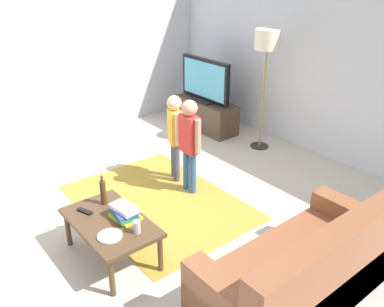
{
  "coord_description": "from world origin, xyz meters",
  "views": [
    {
      "loc": [
        3.22,
        -2.0,
        2.59
      ],
      "look_at": [
        0.0,
        0.6,
        0.65
      ],
      "focal_mm": 37.85,
      "sensor_mm": 36.0,
      "label": 1
    }
  ],
  "objects_px": {
    "child_near_tv": "(175,131)",
    "tv_remote": "(85,211)",
    "bottle": "(103,192)",
    "tv": "(205,81)",
    "coffee_table": "(110,225)",
    "child_center": "(190,138)",
    "plate": "(110,236)",
    "floor_lamp": "(267,46)",
    "soda_can": "(137,227)",
    "tv_stand": "(206,115)",
    "couch": "(305,276)",
    "book_stack": "(124,212)"
  },
  "relations": [
    {
      "from": "soda_can",
      "to": "child_center",
      "type": "bearing_deg",
      "value": 123.73
    },
    {
      "from": "tv",
      "to": "tv_stand",
      "type": "bearing_deg",
      "value": 90.0
    },
    {
      "from": "book_stack",
      "to": "soda_can",
      "type": "relative_size",
      "value": 2.52
    },
    {
      "from": "child_center",
      "to": "tv",
      "type": "bearing_deg",
      "value": 134.48
    },
    {
      "from": "child_near_tv",
      "to": "coffee_table",
      "type": "xyz_separation_m",
      "value": [
        0.89,
        -1.42,
        -0.32
      ]
    },
    {
      "from": "couch",
      "to": "coffee_table",
      "type": "height_order",
      "value": "couch"
    },
    {
      "from": "soda_can",
      "to": "floor_lamp",
      "type": "bearing_deg",
      "value": 112.38
    },
    {
      "from": "floor_lamp",
      "to": "plate",
      "type": "relative_size",
      "value": 8.09
    },
    {
      "from": "couch",
      "to": "book_stack",
      "type": "bearing_deg",
      "value": -150.93
    },
    {
      "from": "child_near_tv",
      "to": "child_center",
      "type": "relative_size",
      "value": 0.97
    },
    {
      "from": "child_near_tv",
      "to": "child_center",
      "type": "bearing_deg",
      "value": -7.25
    },
    {
      "from": "floor_lamp",
      "to": "child_center",
      "type": "xyz_separation_m",
      "value": [
        0.37,
        -1.69,
        -0.83
      ]
    },
    {
      "from": "floor_lamp",
      "to": "child_near_tv",
      "type": "xyz_separation_m",
      "value": [
        0.01,
        -1.64,
        -0.86
      ]
    },
    {
      "from": "bottle",
      "to": "couch",
      "type": "bearing_deg",
      "value": 24.88
    },
    {
      "from": "child_center",
      "to": "plate",
      "type": "distance_m",
      "value": 1.7
    },
    {
      "from": "tv",
      "to": "couch",
      "type": "relative_size",
      "value": 0.61
    },
    {
      "from": "soda_can",
      "to": "plate",
      "type": "xyz_separation_m",
      "value": [
        -0.1,
        -0.22,
        -0.05
      ]
    },
    {
      "from": "bottle",
      "to": "tv",
      "type": "bearing_deg",
      "value": 121.64
    },
    {
      "from": "bottle",
      "to": "soda_can",
      "type": "height_order",
      "value": "bottle"
    },
    {
      "from": "child_near_tv",
      "to": "coffee_table",
      "type": "height_order",
      "value": "child_near_tv"
    },
    {
      "from": "couch",
      "to": "tv_remote",
      "type": "distance_m",
      "value": 2.1
    },
    {
      "from": "floor_lamp",
      "to": "coffee_table",
      "type": "distance_m",
      "value": 3.4
    },
    {
      "from": "tv_stand",
      "to": "couch",
      "type": "height_order",
      "value": "couch"
    },
    {
      "from": "couch",
      "to": "child_near_tv",
      "type": "height_order",
      "value": "child_near_tv"
    },
    {
      "from": "tv",
      "to": "tv_remote",
      "type": "distance_m",
      "value": 3.5
    },
    {
      "from": "plate",
      "to": "coffee_table",
      "type": "bearing_deg",
      "value": 151.42
    },
    {
      "from": "couch",
      "to": "floor_lamp",
      "type": "relative_size",
      "value": 1.01
    },
    {
      "from": "child_center",
      "to": "plate",
      "type": "bearing_deg",
      "value": -63.31
    },
    {
      "from": "child_center",
      "to": "soda_can",
      "type": "relative_size",
      "value": 9.88
    },
    {
      "from": "tv_stand",
      "to": "child_center",
      "type": "relative_size",
      "value": 1.01
    },
    {
      "from": "tv_remote",
      "to": "soda_can",
      "type": "relative_size",
      "value": 1.42
    },
    {
      "from": "couch",
      "to": "bottle",
      "type": "bearing_deg",
      "value": -155.12
    },
    {
      "from": "tv_stand",
      "to": "child_near_tv",
      "type": "xyz_separation_m",
      "value": [
        1.13,
        -1.49,
        0.44
      ]
    },
    {
      "from": "floor_lamp",
      "to": "plate",
      "type": "xyz_separation_m",
      "value": [
        1.12,
        -3.19,
        -1.12
      ]
    },
    {
      "from": "tv_stand",
      "to": "bottle",
      "type": "distance_m",
      "value": 3.31
    },
    {
      "from": "child_near_tv",
      "to": "tv_stand",
      "type": "bearing_deg",
      "value": 127.22
    },
    {
      "from": "tv",
      "to": "bottle",
      "type": "height_order",
      "value": "tv"
    },
    {
      "from": "floor_lamp",
      "to": "book_stack",
      "type": "distance_m",
      "value": 3.26
    },
    {
      "from": "tv_remote",
      "to": "soda_can",
      "type": "distance_m",
      "value": 0.64
    },
    {
      "from": "tv",
      "to": "bottle",
      "type": "xyz_separation_m",
      "value": [
        1.72,
        -2.79,
        -0.29
      ]
    },
    {
      "from": "couch",
      "to": "soda_can",
      "type": "relative_size",
      "value": 15.0
    },
    {
      "from": "tv_stand",
      "to": "soda_can",
      "type": "xyz_separation_m",
      "value": [
        2.34,
        -2.81,
        0.24
      ]
    },
    {
      "from": "tv_stand",
      "to": "soda_can",
      "type": "bearing_deg",
      "value": -50.24
    },
    {
      "from": "child_near_tv",
      "to": "tv_remote",
      "type": "relative_size",
      "value": 6.73
    },
    {
      "from": "coffee_table",
      "to": "tv_stand",
      "type": "bearing_deg",
      "value": 124.74
    },
    {
      "from": "floor_lamp",
      "to": "couch",
      "type": "bearing_deg",
      "value": -41.22
    },
    {
      "from": "tv",
      "to": "soda_can",
      "type": "distance_m",
      "value": 3.66
    },
    {
      "from": "book_stack",
      "to": "bottle",
      "type": "bearing_deg",
      "value": -175.34
    },
    {
      "from": "coffee_table",
      "to": "soda_can",
      "type": "height_order",
      "value": "soda_can"
    },
    {
      "from": "soda_can",
      "to": "plate",
      "type": "distance_m",
      "value": 0.25
    }
  ]
}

